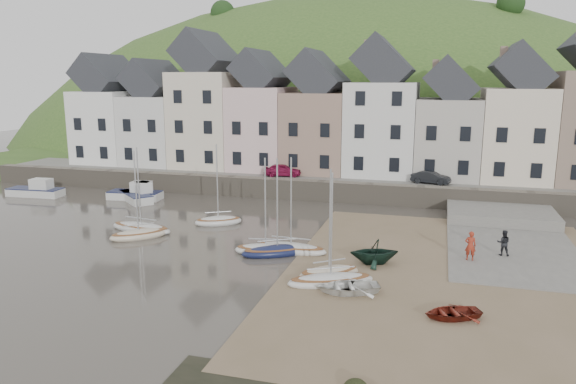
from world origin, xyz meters
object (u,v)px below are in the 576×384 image
(rowboat_green, at_px, (374,251))
(car_right, at_px, (431,177))
(rowboat_red, at_px, (452,312))
(person_red, at_px, (470,246))
(person_dark, at_px, (504,243))
(rowboat_white, at_px, (348,286))
(sailboat_0, at_px, (141,228))
(car_left, at_px, (283,170))

(rowboat_green, bearing_deg, car_right, 152.33)
(rowboat_red, height_order, person_red, person_red)
(rowboat_red, relative_size, car_right, 0.77)
(rowboat_red, distance_m, person_dark, 10.57)
(rowboat_white, height_order, person_red, person_red)
(person_red, xyz_separation_m, car_right, (-2.72, 16.51, 1.16))
(sailboat_0, distance_m, rowboat_white, 18.02)
(rowboat_green, height_order, car_left, car_left)
(rowboat_green, xyz_separation_m, car_right, (2.76, 18.60, 1.36))
(sailboat_0, bearing_deg, rowboat_green, -8.80)
(sailboat_0, bearing_deg, person_dark, 2.10)
(person_red, bearing_deg, rowboat_red, 80.41)
(car_left, bearing_deg, rowboat_white, -168.88)
(sailboat_0, distance_m, rowboat_red, 23.37)
(person_red, relative_size, person_dark, 1.11)
(rowboat_white, height_order, rowboat_green, rowboat_green)
(rowboat_white, xyz_separation_m, rowboat_red, (5.10, -1.69, -0.06))
(sailboat_0, height_order, car_left, sailboat_0)
(rowboat_white, relative_size, rowboat_red, 1.22)
(car_right, bearing_deg, rowboat_red, -163.07)
(sailboat_0, distance_m, person_red, 22.65)
(car_left, xyz_separation_m, car_right, (13.89, 0.00, -0.05))
(rowboat_green, distance_m, car_right, 18.85)
(sailboat_0, xyz_separation_m, rowboat_red, (21.50, -9.17, 0.07))
(sailboat_0, height_order, rowboat_red, sailboat_0)
(rowboat_green, distance_m, car_left, 21.72)
(rowboat_white, bearing_deg, rowboat_red, 50.89)
(rowboat_red, bearing_deg, rowboat_green, -170.52)
(rowboat_red, relative_size, person_red, 1.48)
(person_dark, bearing_deg, car_left, -36.63)
(rowboat_green, xyz_separation_m, person_dark, (7.50, 3.56, 0.11))
(person_dark, xyz_separation_m, car_left, (-18.63, 15.04, 1.29))
(sailboat_0, distance_m, rowboat_green, 17.36)
(person_red, relative_size, car_right, 0.52)
(rowboat_white, bearing_deg, car_left, -176.89)
(rowboat_green, bearing_deg, person_dark, 96.17)
(sailboat_0, height_order, rowboat_green, sailboat_0)
(person_red, distance_m, car_right, 16.78)
(rowboat_white, height_order, rowboat_red, rowboat_white)
(person_red, xyz_separation_m, person_dark, (2.01, 1.48, -0.09))
(rowboat_red, bearing_deg, car_right, 159.34)
(rowboat_red, xyz_separation_m, car_right, (-1.59, 25.11, 1.83))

